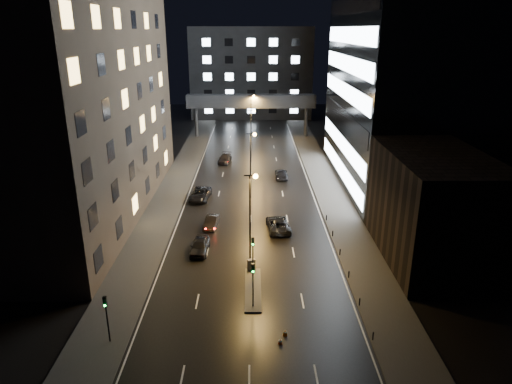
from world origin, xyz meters
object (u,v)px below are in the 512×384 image
at_px(car_away_d, 225,159).
at_px(car_toward_b, 281,174).
at_px(car_away_c, 200,194).
at_px(utility_cabinet, 251,265).
at_px(car_toward_a, 278,224).
at_px(car_away_b, 211,222).
at_px(car_away_a, 200,246).

bearing_deg(car_away_d, car_toward_b, -37.57).
xyz_separation_m(car_away_c, utility_cabinet, (7.78, -21.91, -0.04)).
distance_m(car_away_d, car_toward_a, 32.73).
height_order(car_away_b, car_away_d, car_away_d).
relative_size(car_away_b, car_away_c, 0.73).
bearing_deg(car_away_b, car_away_d, 96.62).
height_order(car_away_c, car_toward_b, car_away_c).
relative_size(car_toward_a, utility_cabinet, 4.67).
bearing_deg(car_away_a, car_away_d, 91.26).
xyz_separation_m(car_toward_a, car_toward_b, (1.72, 21.75, -0.06)).
relative_size(car_away_a, car_away_c, 0.83).
bearing_deg(car_away_a, car_toward_b, 70.74).
xyz_separation_m(car_away_a, car_toward_a, (9.38, 6.14, -0.01)).
distance_m(car_toward_a, utility_cabinet, 11.10).
distance_m(car_away_b, car_away_c, 10.68).
distance_m(car_away_a, utility_cabinet, 7.42).
bearing_deg(utility_cabinet, car_away_a, 121.84).
distance_m(car_away_a, car_away_b, 7.16).
height_order(car_away_d, car_toward_b, car_away_d).
height_order(car_away_d, car_toward_a, car_toward_a).
distance_m(car_away_b, car_toward_a, 8.69).
height_order(car_away_a, car_toward_b, car_away_a).
bearing_deg(car_toward_a, utility_cabinet, 66.81).
bearing_deg(car_away_b, car_toward_a, 0.20).
bearing_deg(car_away_b, car_away_a, -89.28).
distance_m(car_away_a, car_away_d, 37.73).
bearing_deg(car_toward_a, car_toward_b, -99.76).
distance_m(car_away_c, car_away_d, 20.40).
bearing_deg(car_toward_a, car_away_c, -50.62).
height_order(car_away_b, car_toward_b, car_toward_b).
height_order(car_away_c, car_toward_a, car_away_c).
relative_size(car_away_d, car_toward_a, 0.91).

